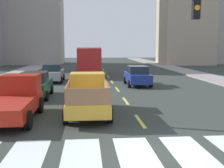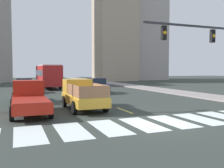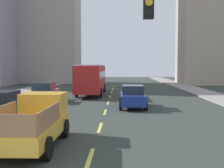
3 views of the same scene
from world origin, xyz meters
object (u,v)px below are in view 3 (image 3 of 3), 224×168
Objects in this scene: pickup_stakebed at (36,121)px; sedan_mid at (2,106)px; city_bus at (92,77)px; sedan_near_right at (44,92)px; sedan_far at (133,96)px.

pickup_stakebed is 1.18× the size of sedan_mid.
pickup_stakebed is at bearing -89.11° from city_bus.
sedan_near_right is (-3.51, -6.80, -1.09)m from city_bus.
pickup_stakebed is 0.48× the size of city_bus.
sedan_far is at bearing 33.88° from sedan_mid.
sedan_near_right is at bearing 158.41° from sedan_far.
pickup_stakebed is 13.94m from sedan_near_right.
sedan_near_right is at bearing 104.63° from pickup_stakebed.
pickup_stakebed is 6.06m from sedan_mid.
sedan_near_right is 8.32m from sedan_far.
city_bus is at bearing 76.17° from sedan_mid.
pickup_stakebed is 1.18× the size of sedan_far.
sedan_far is 9.47m from sedan_mid.
city_bus is (0.23, 20.35, 1.02)m from pickup_stakebed.
sedan_mid is at bearing -102.00° from city_bus.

